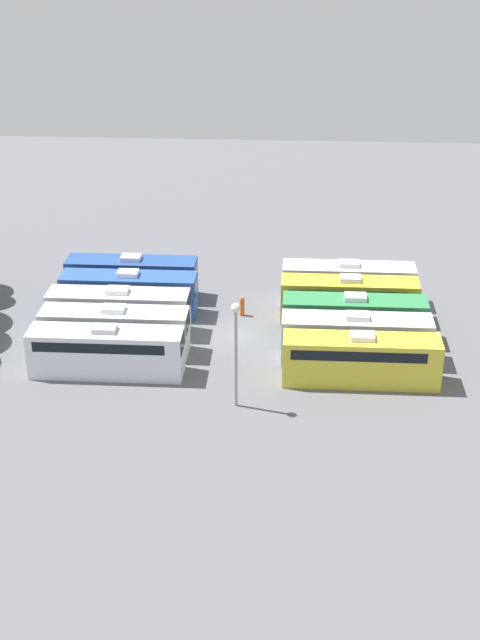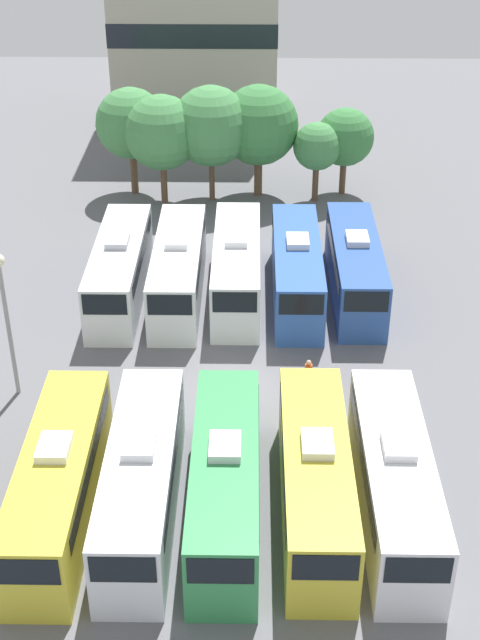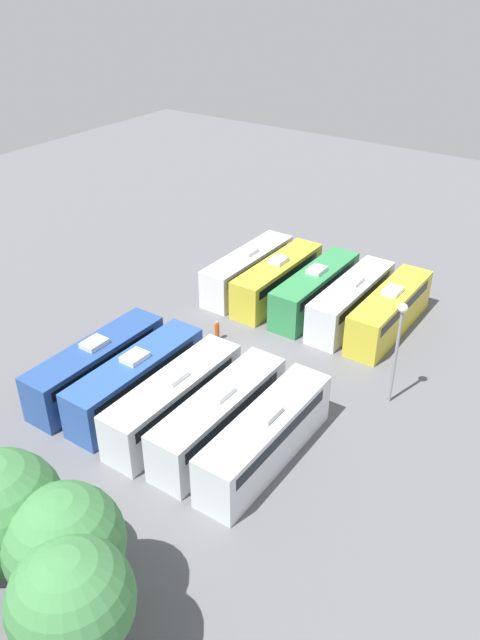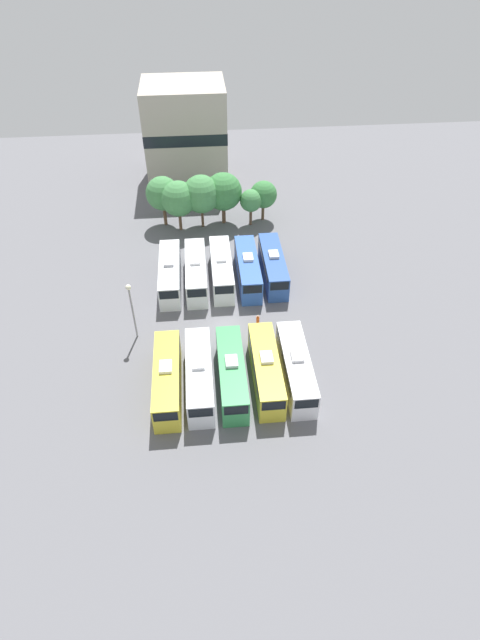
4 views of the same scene
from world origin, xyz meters
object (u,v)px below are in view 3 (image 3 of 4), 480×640
(bus_0, at_px, (390,310))
(bus_7, at_px, (174,398))
(bus_5, at_px, (266,436))
(light_pole, at_px, (399,336))
(bus_3, at_px, (278,278))
(worker_person, at_px, (217,331))
(tree_2, at_px, (2,511))
(tree_1, at_px, (65,543))
(bus_2, at_px, (315,288))
(bus_6, at_px, (220,415))
(bus_8, at_px, (137,379))
(bus_9, at_px, (97,364))
(bus_4, at_px, (248,269))
(bus_1, at_px, (351,299))
(tree_0, at_px, (72,601))

(bus_0, bearing_deg, bus_7, 69.87)
(bus_5, bearing_deg, light_pole, -111.90)
(bus_3, bearing_deg, light_pole, 149.86)
(bus_5, distance_m, worker_person, 13.34)
(light_pole, xyz_separation_m, tree_2, (8.22, 22.83, 0.20))
(tree_1, bearing_deg, bus_7, -67.89)
(bus_2, height_order, light_pole, light_pole)
(bus_6, distance_m, light_pole, 11.99)
(bus_2, relative_size, bus_5, 1.00)
(bus_8, relative_size, tree_2, 1.35)
(bus_2, relative_size, tree_2, 1.35)
(bus_2, height_order, bus_8, same)
(tree_1, relative_size, tree_2, 0.94)
(bus_0, relative_size, bus_7, 1.00)
(bus_0, distance_m, bus_9, 22.16)
(bus_0, xyz_separation_m, worker_person, (10.04, 8.63, -1.04))
(tree_2, bearing_deg, worker_person, -76.25)
(bus_6, bearing_deg, bus_0, -100.65)
(bus_6, bearing_deg, bus_5, -179.65)
(bus_2, height_order, tree_1, tree_1)
(bus_2, bearing_deg, bus_5, 110.17)
(bus_2, xyz_separation_m, bus_5, (-6.34, 17.28, 0.00))
(bus_6, bearing_deg, worker_person, -52.48)
(bus_4, distance_m, bus_6, 19.68)
(bus_1, bearing_deg, bus_3, 1.62)
(worker_person, bearing_deg, tree_2, 103.75)
(bus_1, distance_m, bus_4, 9.74)
(bus_0, height_order, bus_5, same)
(bus_3, distance_m, worker_person, 8.35)
(bus_7, relative_size, tree_0, 1.44)
(bus_0, height_order, light_pole, light_pole)
(bus_0, bearing_deg, bus_9, 53.86)
(bus_9, bearing_deg, bus_7, -178.69)
(bus_0, height_order, bus_3, same)
(tree_0, bearing_deg, bus_2, -77.16)
(bus_0, bearing_deg, bus_6, 79.35)
(bus_3, bearing_deg, bus_1, -178.38)
(bus_6, height_order, tree_1, tree_1)
(bus_9, bearing_deg, bus_2, -110.60)
(bus_6, bearing_deg, bus_8, 1.12)
(tree_0, height_order, tree_1, tree_1)
(bus_1, height_order, bus_6, same)
(bus_0, xyz_separation_m, tree_0, (-0.90, 32.14, 3.18))
(tree_1, bearing_deg, bus_0, -92.48)
(bus_6, xyz_separation_m, bus_7, (3.22, 0.31, 0.00))
(bus_1, relative_size, bus_6, 1.00)
(bus_1, xyz_separation_m, bus_3, (6.70, 0.19, 0.00))
(tree_0, bearing_deg, worker_person, -65.04)
(bus_2, bearing_deg, light_pole, 141.28)
(bus_4, xyz_separation_m, tree_1, (-11.58, 30.22, 3.13))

